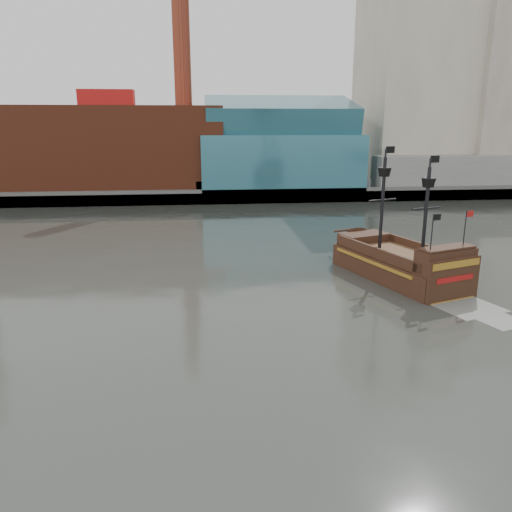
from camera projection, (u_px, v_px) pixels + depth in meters
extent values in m
plane|color=#2A2D28|center=(291.00, 369.00, 29.66)|extent=(400.00, 400.00, 0.00)
cube|color=slate|center=(223.00, 180.00, 117.74)|extent=(220.00, 60.00, 2.00)
cube|color=#4C4C49|center=(230.00, 197.00, 89.34)|extent=(220.00, 1.00, 2.60)
cube|color=maroon|center=(110.00, 148.00, 94.04)|extent=(42.00, 18.00, 15.00)
cube|color=#2A6170|center=(279.00, 161.00, 96.10)|extent=(30.00, 16.00, 10.00)
cube|color=#BCB19C|center=(415.00, 69.00, 104.15)|extent=(20.00, 22.00, 46.00)
cube|color=#AFA292|center=(505.00, 88.00, 103.23)|extent=(18.00, 18.00, 38.00)
cube|color=#BCB19C|center=(426.00, 63.00, 120.74)|extent=(24.00, 20.00, 52.00)
cube|color=slate|center=(476.00, 171.00, 96.73)|extent=(40.00, 6.00, 6.00)
cylinder|color=maroon|center=(182.00, 45.00, 92.62)|extent=(3.20, 3.20, 22.00)
cube|color=#2A6170|center=(280.00, 118.00, 94.02)|extent=(28.00, 14.94, 8.78)
cube|color=black|center=(397.00, 271.00, 46.86)|extent=(9.48, 14.39, 2.89)
cube|color=#452C19|center=(398.00, 254.00, 46.45)|extent=(8.53, 12.95, 0.33)
cube|color=black|center=(364.00, 239.00, 51.02)|extent=(5.32, 4.02, 1.11)
cube|color=black|center=(446.00, 261.00, 41.16)|extent=(5.56, 3.35, 2.00)
cube|color=black|center=(453.00, 285.00, 40.73)|extent=(5.25, 1.99, 4.44)
cube|color=#94671C|center=(457.00, 264.00, 40.13)|extent=(4.77, 1.67, 0.56)
cube|color=maroon|center=(455.00, 279.00, 40.45)|extent=(3.71, 1.31, 0.44)
cylinder|color=black|center=(382.00, 205.00, 46.38)|extent=(0.39, 0.39, 8.66)
cylinder|color=black|center=(426.00, 213.00, 44.02)|extent=(0.39, 0.39, 7.99)
cone|color=black|center=(384.00, 172.00, 45.61)|extent=(1.54, 1.54, 0.78)
cone|color=black|center=(428.00, 183.00, 43.32)|extent=(1.54, 1.54, 0.78)
cube|color=black|center=(390.00, 150.00, 45.29)|extent=(0.96, 0.35, 0.61)
cube|color=black|center=(435.00, 159.00, 43.01)|extent=(0.96, 0.35, 0.61)
cube|color=gray|center=(469.00, 307.00, 39.44)|extent=(5.74, 5.28, 0.02)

